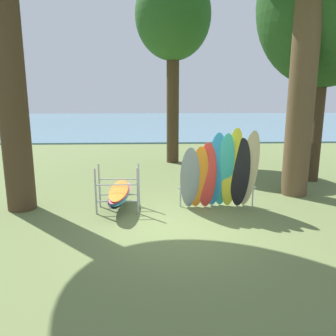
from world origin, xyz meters
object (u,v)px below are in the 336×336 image
tree_far_left_back (329,4)px  board_storage_rack (119,193)px  leaning_board_pile (220,173)px  tree_mid_behind (173,19)px

tree_far_left_back → board_storage_rack: 9.26m
leaning_board_pile → board_storage_rack: size_ratio=1.08×
leaning_board_pile → board_storage_rack: bearing=178.6°
tree_far_left_back → tree_mid_behind: bearing=143.0°
tree_far_left_back → board_storage_rack: size_ratio=4.12×
leaning_board_pile → board_storage_rack: (-2.74, 0.07, -0.53)m
tree_mid_behind → tree_far_left_back: tree_far_left_back is taller
tree_mid_behind → tree_far_left_back: bearing=-37.0°
tree_mid_behind → leaning_board_pile: (0.93, -6.80, -5.30)m
tree_mid_behind → board_storage_rack: 9.09m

